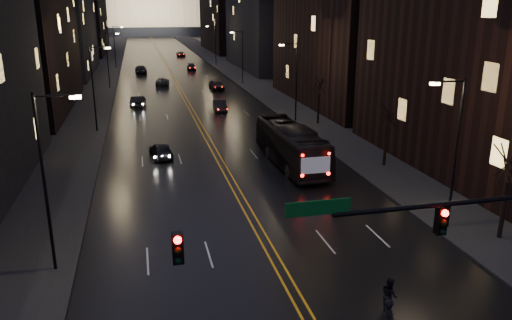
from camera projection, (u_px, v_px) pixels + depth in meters
road at (161, 55)px, 139.08m from camera, size 20.00×320.00×0.02m
sidewalk_left at (109, 56)px, 136.01m from camera, size 8.00×320.00×0.16m
sidewalk_right at (210, 54)px, 142.11m from camera, size 8.00×320.00×0.16m
center_line at (161, 55)px, 139.08m from camera, size 0.62×320.00×0.01m
building_left_far at (57, 22)px, 96.20m from camera, size 12.00×34.00×20.00m
building_left_dist at (81, 10)px, 140.32m from camera, size 12.00×40.00×24.00m
building_right_near at (505, 16)px, 37.72m from camera, size 12.00×26.00×24.00m
building_right_mid at (268, 6)px, 104.48m from camera, size 12.00×34.00×26.00m
building_right_dist at (228, 13)px, 149.76m from camera, size 12.00×40.00×22.00m
traffic_signal at (499, 227)px, 17.82m from camera, size 17.29×0.45×7.00m
streetlamp_right_near at (454, 147)px, 28.21m from camera, size 2.13×0.25×9.00m
streetlamp_left_near at (48, 175)px, 23.50m from camera, size 2.13×0.25×9.00m
streetlamp_right_mid at (295, 78)px, 56.15m from camera, size 2.13×0.25×9.00m
streetlamp_left_mid at (95, 84)px, 51.44m from camera, size 2.13×0.25×9.00m
streetlamp_right_far at (241, 54)px, 84.08m from camera, size 2.13×0.25×9.00m
streetlamp_left_far at (109, 57)px, 79.37m from camera, size 2.13×0.25×9.00m
streetlamp_right_dist at (215, 43)px, 112.02m from camera, size 2.13×0.25×9.00m
streetlamp_left_dist at (115, 44)px, 107.31m from camera, size 2.13×0.25×9.00m
tree_right_near at (511, 164)px, 26.99m from camera, size 2.40×2.40×6.65m
tree_right_mid at (388, 113)px, 40.03m from camera, size 2.40×2.40×6.65m
tree_right_far at (319, 84)px, 54.93m from camera, size 2.40×2.40×6.65m
bus at (291, 145)px, 41.39m from camera, size 3.17×12.20×3.38m
oncoming_car_a at (161, 150)px, 43.60m from camera, size 2.18×4.26×1.39m
oncoming_car_b at (138, 101)px, 66.24m from camera, size 2.13×4.61×1.46m
oncoming_car_c at (162, 82)px, 84.41m from camera, size 2.50×4.77×1.28m
oncoming_car_d at (141, 69)px, 100.28m from camera, size 2.40×5.51×1.58m
receding_car_a at (220, 106)px, 62.96m from camera, size 1.84×4.52×1.46m
receding_car_b at (217, 85)px, 79.59m from camera, size 2.15×4.80×1.60m
receding_car_c at (191, 67)px, 105.06m from camera, size 2.22×4.70×1.32m
receding_car_d at (181, 54)px, 134.73m from camera, size 2.17×4.68×1.30m
pedestrian_b at (389, 295)px, 21.40m from camera, size 0.46×0.80×1.62m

